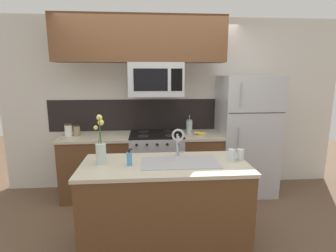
% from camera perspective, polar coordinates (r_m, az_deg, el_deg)
% --- Properties ---
extents(ground_plane, '(10.00, 10.00, 0.00)m').
position_cam_1_polar(ground_plane, '(3.31, -1.82, -21.09)').
color(ground_plane, brown).
extents(rear_partition, '(5.20, 0.10, 2.60)m').
position_cam_1_polar(rear_partition, '(4.13, 1.38, 4.67)').
color(rear_partition, silver).
rests_on(rear_partition, ground).
extents(splash_band, '(3.23, 0.01, 0.48)m').
position_cam_1_polar(splash_band, '(4.07, -2.76, 2.44)').
color(splash_band, black).
rests_on(splash_band, rear_partition).
extents(back_counter_left, '(0.99, 0.65, 0.91)m').
position_cam_1_polar(back_counter_left, '(3.99, -15.06, -8.40)').
color(back_counter_left, brown).
rests_on(back_counter_left, ground).
extents(back_counter_right, '(0.59, 0.65, 0.91)m').
position_cam_1_polar(back_counter_right, '(4.00, 7.04, -8.03)').
color(back_counter_right, brown).
rests_on(back_counter_right, ground).
extents(stove_range, '(0.76, 0.64, 0.93)m').
position_cam_1_polar(stove_range, '(3.92, -2.51, -8.27)').
color(stove_range, '#B7BABF').
rests_on(stove_range, ground).
extents(microwave, '(0.74, 0.40, 0.45)m').
position_cam_1_polar(microwave, '(3.68, -2.66, 10.07)').
color(microwave, '#B7BABF').
extents(upper_cabinet_band, '(2.27, 0.34, 0.60)m').
position_cam_1_polar(upper_cabinet_band, '(3.68, -6.04, 18.26)').
color(upper_cabinet_band, brown).
extents(refrigerator, '(0.81, 0.74, 1.75)m').
position_cam_1_polar(refrigerator, '(4.09, 16.53, -1.87)').
color(refrigerator, '#B7BABF').
rests_on(refrigerator, ground).
extents(storage_jar_tall, '(0.11, 0.11, 0.17)m').
position_cam_1_polar(storage_jar_tall, '(3.96, -20.82, -0.80)').
color(storage_jar_tall, silver).
rests_on(storage_jar_tall, back_counter_left).
extents(storage_jar_medium, '(0.09, 0.09, 0.16)m').
position_cam_1_polar(storage_jar_medium, '(3.94, -19.24, -0.89)').
color(storage_jar_medium, '#997F5B').
rests_on(storage_jar_medium, back_counter_left).
extents(banana_bunch, '(0.19, 0.13, 0.08)m').
position_cam_1_polar(banana_bunch, '(3.81, 7.03, -1.57)').
color(banana_bunch, yellow).
rests_on(banana_bunch, back_counter_right).
extents(french_press, '(0.09, 0.09, 0.27)m').
position_cam_1_polar(french_press, '(3.88, 4.65, -0.12)').
color(french_press, silver).
rests_on(french_press, back_counter_right).
extents(island_counter, '(1.64, 0.73, 0.91)m').
position_cam_1_polar(island_counter, '(2.78, -0.69, -16.96)').
color(island_counter, brown).
rests_on(island_counter, ground).
extents(kitchen_sink, '(0.76, 0.39, 0.16)m').
position_cam_1_polar(kitchen_sink, '(2.64, 2.60, -9.43)').
color(kitchen_sink, '#ADAFB5').
rests_on(kitchen_sink, island_counter).
extents(sink_faucet, '(0.14, 0.14, 0.31)m').
position_cam_1_polar(sink_faucet, '(2.74, 2.17, -2.79)').
color(sink_faucet, '#B7BABF').
rests_on(sink_faucet, island_counter).
extents(dish_soap_bottle, '(0.06, 0.05, 0.16)m').
position_cam_1_polar(dish_soap_bottle, '(2.55, -8.40, -7.01)').
color(dish_soap_bottle, '#4C93C6').
rests_on(dish_soap_bottle, island_counter).
extents(drinking_glass, '(0.07, 0.07, 0.12)m').
position_cam_1_polar(drinking_glass, '(2.72, 13.72, -6.20)').
color(drinking_glass, silver).
rests_on(drinking_glass, island_counter).
extents(spare_glass, '(0.07, 0.07, 0.11)m').
position_cam_1_polar(spare_glass, '(2.78, 15.46, -6.02)').
color(spare_glass, silver).
rests_on(spare_glass, island_counter).
extents(flower_vase, '(0.12, 0.11, 0.48)m').
position_cam_1_polar(flower_vase, '(2.63, -14.40, -5.08)').
color(flower_vase, silver).
rests_on(flower_vase, island_counter).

